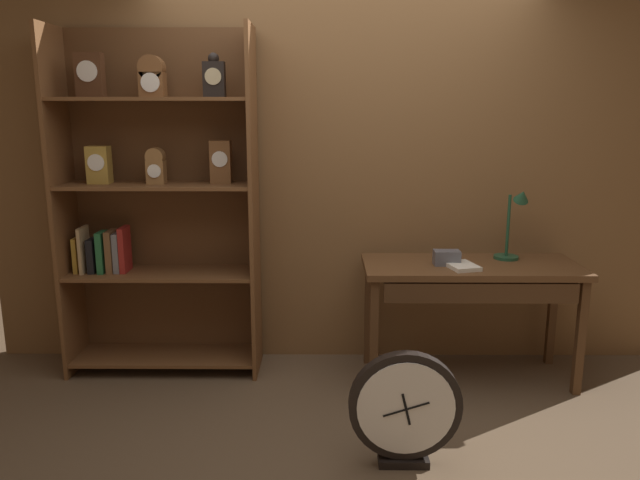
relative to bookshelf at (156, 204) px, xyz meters
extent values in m
plane|color=brown|center=(1.21, -1.02, -1.12)|extent=(10.00, 10.00, 0.00)
cube|color=brown|center=(1.21, 0.22, 0.18)|extent=(4.80, 0.05, 2.60)
cube|color=brown|center=(-0.58, -0.04, -0.01)|extent=(0.02, 0.40, 2.22)
cube|color=brown|center=(0.64, -0.04, -0.01)|extent=(0.02, 0.40, 2.22)
cube|color=brown|center=(0.03, 0.15, -0.01)|extent=(1.24, 0.01, 2.22)
cube|color=brown|center=(0.03, -0.04, -1.03)|extent=(1.19, 0.38, 0.02)
cube|color=brown|center=(0.03, -0.04, -0.45)|extent=(1.19, 0.38, 0.02)
cube|color=brown|center=(0.03, -0.04, 0.12)|extent=(1.19, 0.38, 0.02)
cube|color=brown|center=(0.03, -0.04, 0.66)|extent=(1.19, 0.38, 0.02)
cube|color=#472816|center=(-0.35, -0.04, 0.80)|extent=(0.16, 0.08, 0.26)
cylinder|color=silver|center=(-0.35, -0.09, 0.82)|extent=(0.12, 0.01, 0.12)
cube|color=#B28C38|center=(-0.34, -0.03, 0.25)|extent=(0.14, 0.10, 0.24)
cylinder|color=white|center=(-0.34, -0.09, 0.27)|extent=(0.10, 0.01, 0.10)
cube|color=brown|center=(0.03, -0.03, 0.74)|extent=(0.15, 0.10, 0.15)
cylinder|color=brown|center=(0.03, -0.03, 0.84)|extent=(0.15, 0.10, 0.15)
cylinder|color=white|center=(0.03, -0.09, 0.75)|extent=(0.11, 0.01, 0.11)
cube|color=olive|center=(0.02, -0.05, 0.21)|extent=(0.11, 0.09, 0.15)
cylinder|color=olive|center=(0.02, -0.05, 0.31)|extent=(0.11, 0.09, 0.11)
cylinder|color=white|center=(0.02, -0.10, 0.22)|extent=(0.08, 0.01, 0.08)
cube|color=black|center=(0.42, -0.07, 0.77)|extent=(0.13, 0.07, 0.21)
sphere|color=black|center=(0.42, -0.07, 0.90)|extent=(0.07, 0.07, 0.07)
cylinder|color=#C6B78C|center=(0.42, -0.11, 0.79)|extent=(0.10, 0.01, 0.10)
cube|color=brown|center=(0.43, -0.02, 0.27)|extent=(0.13, 0.08, 0.27)
cylinder|color=silver|center=(0.43, -0.06, 0.29)|extent=(0.10, 0.01, 0.10)
cube|color=#B78C2D|center=(-0.52, -0.05, -0.33)|extent=(0.03, 0.14, 0.23)
cube|color=tan|center=(-0.47, -0.06, -0.29)|extent=(0.02, 0.16, 0.30)
cube|color=black|center=(-0.41, -0.06, -0.33)|extent=(0.04, 0.13, 0.22)
cube|color=#236638|center=(-0.35, -0.06, -0.31)|extent=(0.04, 0.14, 0.27)
cube|color=brown|center=(-0.30, -0.04, -0.31)|extent=(0.04, 0.16, 0.27)
cube|color=slate|center=(-0.25, -0.05, -0.31)|extent=(0.04, 0.13, 0.26)
cube|color=maroon|center=(-0.21, -0.03, -0.29)|extent=(0.04, 0.16, 0.29)
cube|color=brown|center=(2.01, -0.17, -0.37)|extent=(1.35, 0.56, 0.04)
cube|color=#50321B|center=(1.39, -0.40, -0.76)|extent=(0.05, 0.05, 0.73)
cube|color=#50321B|center=(2.63, -0.40, -0.76)|extent=(0.05, 0.05, 0.73)
cube|color=#50321B|center=(1.39, 0.06, -0.76)|extent=(0.05, 0.05, 0.73)
cube|color=#50321B|center=(2.63, 0.06, -0.76)|extent=(0.05, 0.05, 0.73)
cube|color=#472C18|center=(2.01, -0.43, -0.46)|extent=(1.15, 0.03, 0.12)
cylinder|color=#1E472D|center=(2.27, -0.04, -0.34)|extent=(0.16, 0.16, 0.02)
cylinder|color=#1E472D|center=(2.27, -0.04, -0.13)|extent=(0.02, 0.02, 0.40)
cone|color=#1E472D|center=(2.33, -0.09, 0.06)|extent=(0.10, 0.12, 0.11)
cube|color=#595960|center=(1.85, -0.19, -0.31)|extent=(0.16, 0.10, 0.09)
cube|color=silver|center=(1.93, -0.27, -0.34)|extent=(0.21, 0.25, 0.02)
cube|color=black|center=(1.48, -1.16, -1.10)|extent=(0.25, 0.11, 0.04)
cylinder|color=black|center=(1.48, -1.16, -0.80)|extent=(0.55, 0.06, 0.55)
cylinder|color=silver|center=(1.48, -1.20, -0.80)|extent=(0.47, 0.01, 0.47)
cube|color=black|center=(1.48, -1.20, -0.80)|extent=(0.05, 0.01, 0.16)
cube|color=black|center=(1.48, -1.20, -0.80)|extent=(0.22, 0.01, 0.08)
camera|label=1|loc=(1.08, -3.85, 0.61)|focal=33.96mm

